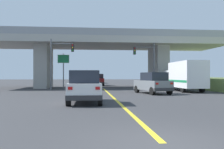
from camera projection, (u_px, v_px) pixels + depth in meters
name	position (u px, v px, depth m)	size (l,w,h in m)	color
ground	(102.00, 88.00, 34.26)	(160.00, 160.00, 0.00)	#353538
overpass_bridge	(102.00, 50.00, 34.29)	(34.34, 9.06, 7.74)	#A8A59E
lane_divider_stripe	(113.00, 97.00, 18.69)	(0.20, 25.59, 0.01)	yellow
suv_lead	(85.00, 87.00, 14.85)	(2.02, 4.36, 2.02)	silver
suv_crossing	(153.00, 83.00, 22.50)	(2.94, 4.68, 2.02)	slate
box_truck	(184.00, 76.00, 26.17)	(2.33, 7.43, 3.22)	silver
sedan_oncoming	(98.00, 80.00, 41.17)	(1.96, 4.55, 2.02)	maroon
traffic_signal_nearside	(148.00, 59.00, 30.54)	(2.81, 0.36, 6.15)	#56595E
traffic_signal_farside	(58.00, 57.00, 28.56)	(2.82, 0.36, 6.16)	#56595E
highway_sign	(63.00, 63.00, 32.16)	(1.57, 0.17, 4.72)	slate
semi_truck_distant	(89.00, 76.00, 55.10)	(2.33, 7.12, 2.93)	silver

